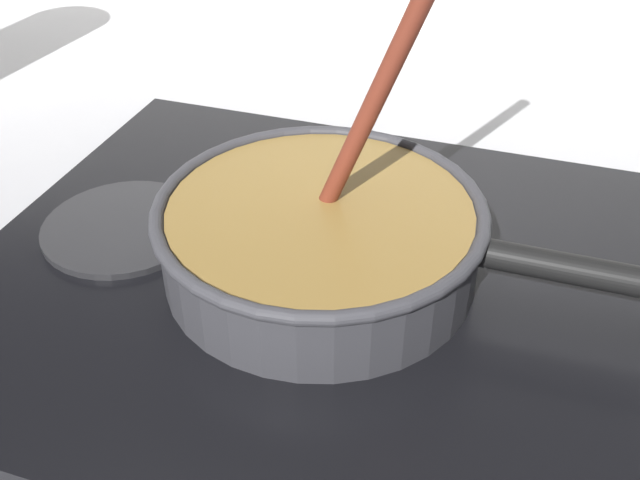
{
  "coord_description": "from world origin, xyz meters",
  "views": [
    {
      "loc": [
        0.17,
        -0.22,
        0.38
      ],
      "look_at": [
        0.02,
        0.21,
        0.04
      ],
      "focal_mm": 40.67,
      "sensor_mm": 36.0,
      "label": 1
    }
  ],
  "objects": [
    {
      "name": "cooking_pan",
      "position": [
        0.03,
        0.21,
        0.05
      ],
      "size": [
        0.39,
        0.26,
        0.3
      ],
      "color": "#38383D",
      "rests_on": "hob_plate"
    },
    {
      "name": "burner_ring",
      "position": [
        0.02,
        0.21,
        0.02
      ],
      "size": [
        0.2,
        0.2,
        0.01
      ],
      "primitive_type": "torus",
      "color": "#592D0C",
      "rests_on": "hob_plate"
    },
    {
      "name": "spare_burner",
      "position": [
        -0.15,
        0.21,
        0.01
      ],
      "size": [
        0.14,
        0.14,
        0.01
      ],
      "primitive_type": "cylinder",
      "color": "#262628",
      "rests_on": "hob_plate"
    },
    {
      "name": "hob_plate",
      "position": [
        0.02,
        0.21,
        0.01
      ],
      "size": [
        0.56,
        0.48,
        0.01
      ],
      "primitive_type": "cube",
      "color": "black",
      "rests_on": "ground"
    }
  ]
}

